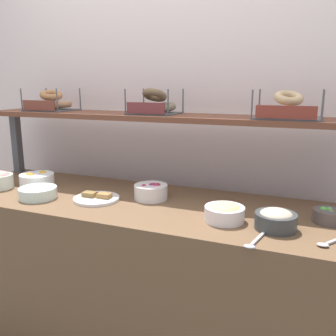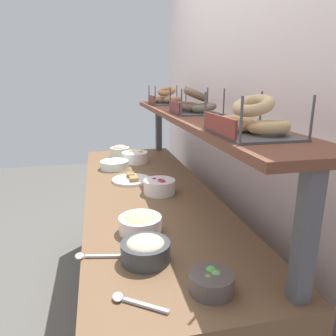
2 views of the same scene
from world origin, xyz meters
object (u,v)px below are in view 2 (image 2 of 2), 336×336
at_px(bowl_cream_cheese, 114,164).
at_px(serving_spoon_by_edge, 91,256).
at_px(bowl_fruit_salad, 135,157).
at_px(bowl_beet_salad, 160,186).
at_px(bagel_basket_poppy, 195,105).
at_px(bagel_basket_everything, 166,98).
at_px(bagel_basket_plain, 251,122).
at_px(bowl_tuna_salad, 146,249).
at_px(bowl_egg_salad, 140,223).
at_px(serving_plate_white, 132,179).
at_px(bowl_veggie_mix, 212,281).
at_px(serving_spoon_near_plate, 130,301).
at_px(bowl_lox_spread, 120,151).

distance_m(bowl_cream_cheese, serving_spoon_by_edge, 1.18).
bearing_deg(bowl_fruit_salad, bowl_beet_salad, 3.85).
bearing_deg(serving_spoon_by_edge, bagel_basket_poppy, 138.78).
distance_m(bagel_basket_everything, bagel_basket_plain, 1.44).
bearing_deg(bowl_tuna_salad, bowl_beet_salad, 164.59).
distance_m(bowl_egg_salad, serving_plate_white, 0.70).
distance_m(bowl_veggie_mix, serving_spoon_near_plate, 0.25).
bearing_deg(bowl_veggie_mix, serving_spoon_by_edge, -126.88).
xyz_separation_m(bowl_tuna_salad, serving_plate_white, (-0.91, 0.05, -0.03)).
bearing_deg(bowl_cream_cheese, bagel_basket_poppy, 41.38).
relative_size(bowl_beet_salad, bagel_basket_everything, 0.63).
bearing_deg(bowl_egg_salad, bowl_veggie_mix, 19.84).
distance_m(bagel_basket_everything, bagel_basket_poppy, 0.72).
distance_m(bowl_veggie_mix, serving_spoon_by_edge, 0.45).
xyz_separation_m(bowl_tuna_salad, bagel_basket_plain, (-0.01, 0.37, 0.43)).
xyz_separation_m(bowl_tuna_salad, serving_spoon_near_plate, (0.21, -0.08, -0.04)).
distance_m(serving_spoon_by_edge, bagel_basket_everything, 1.58).
bearing_deg(bowl_tuna_salad, bowl_cream_cheese, -178.44).
relative_size(bowl_lox_spread, serving_spoon_by_edge, 0.89).
bearing_deg(serving_spoon_near_plate, bowl_fruit_salad, 172.41).
relative_size(bowl_tuna_salad, bagel_basket_plain, 0.54).
height_order(bowl_veggie_mix, serving_spoon_by_edge, bowl_veggie_mix).
xyz_separation_m(serving_plate_white, bagel_basket_poppy, (0.18, 0.35, 0.47)).
height_order(bagel_basket_poppy, bagel_basket_plain, bagel_basket_poppy).
relative_size(serving_spoon_near_plate, serving_spoon_by_edge, 0.87).
height_order(bowl_egg_salad, bagel_basket_everything, bagel_basket_everything).
height_order(bowl_tuna_salad, serving_plate_white, bowl_tuna_salad).
relative_size(bowl_cream_cheese, serving_spoon_near_plate, 1.32).
xyz_separation_m(bowl_cream_cheese, bagel_basket_everything, (-0.23, 0.43, 0.44)).
distance_m(serving_plate_white, bagel_basket_poppy, 0.61).
xyz_separation_m(serving_spoon_near_plate, serving_spoon_by_edge, (-0.27, -0.11, 0.00)).
distance_m(bowl_cream_cheese, bagel_basket_everything, 0.66).
xyz_separation_m(serving_plate_white, serving_spoon_by_edge, (0.86, -0.24, -0.00)).
bearing_deg(bowl_lox_spread, serving_spoon_near_plate, -3.60).
relative_size(bowl_lox_spread, bagel_basket_everything, 0.55).
xyz_separation_m(bowl_beet_salad, serving_plate_white, (-0.26, -0.13, -0.03)).
bearing_deg(serving_spoon_by_edge, serving_plate_white, 164.15).
height_order(serving_spoon_near_plate, bagel_basket_plain, bagel_basket_plain).
relative_size(bowl_cream_cheese, bowl_beet_salad, 1.13).
relative_size(bowl_veggie_mix, bagel_basket_poppy, 0.49).
relative_size(bowl_veggie_mix, serving_plate_white, 0.56).
relative_size(bagel_basket_poppy, bagel_basket_plain, 0.87).
distance_m(bowl_egg_salad, bagel_basket_everything, 1.36).
relative_size(bowl_beet_salad, bagel_basket_plain, 0.55).
xyz_separation_m(bowl_lox_spread, serving_spoon_near_plate, (1.77, -0.11, -0.04)).
bearing_deg(bowl_veggie_mix, bowl_tuna_salad, -141.22).
height_order(bowl_egg_salad, serving_spoon_near_plate, bowl_egg_salad).
relative_size(bowl_cream_cheese, bowl_fruit_salad, 1.01).
height_order(serving_plate_white, bagel_basket_poppy, bagel_basket_poppy).
height_order(bowl_lox_spread, bowl_tuna_salad, bowl_lox_spread).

